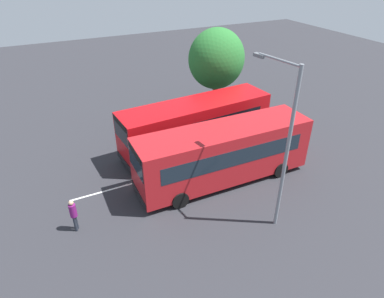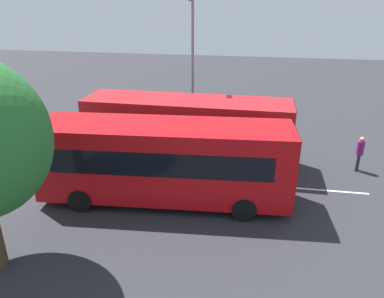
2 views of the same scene
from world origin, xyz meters
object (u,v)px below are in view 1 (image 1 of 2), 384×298
at_px(depot_tree, 217,59).
at_px(bus_far_left, 196,124).
at_px(pedestrian, 73,213).
at_px(street_lamp, 284,140).
at_px(bus_center_left, 223,153).

bearing_deg(depot_tree, bus_far_left, 49.31).
bearing_deg(pedestrian, depot_tree, 60.82).
bearing_deg(street_lamp, bus_far_left, -6.08).
distance_m(bus_center_left, depot_tree, 9.79).
relative_size(street_lamp, depot_tree, 1.19).
xyz_separation_m(bus_far_left, pedestrian, (8.26, 4.23, -0.76)).
bearing_deg(bus_far_left, bus_center_left, 82.91).
xyz_separation_m(street_lamp, depot_tree, (-3.78, -12.42, -0.27)).
bearing_deg(depot_tree, pedestrian, 36.04).
relative_size(bus_far_left, depot_tree, 1.54).
xyz_separation_m(bus_center_left, pedestrian, (8.08, 0.51, -0.76)).
distance_m(bus_far_left, depot_tree, 6.72).
bearing_deg(pedestrian, bus_center_left, 28.41).
height_order(street_lamp, depot_tree, street_lamp).
bearing_deg(pedestrian, street_lamp, 2.93).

